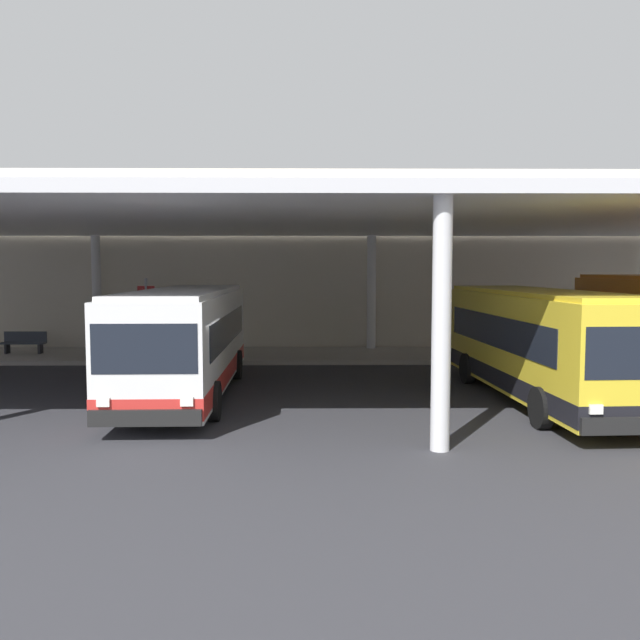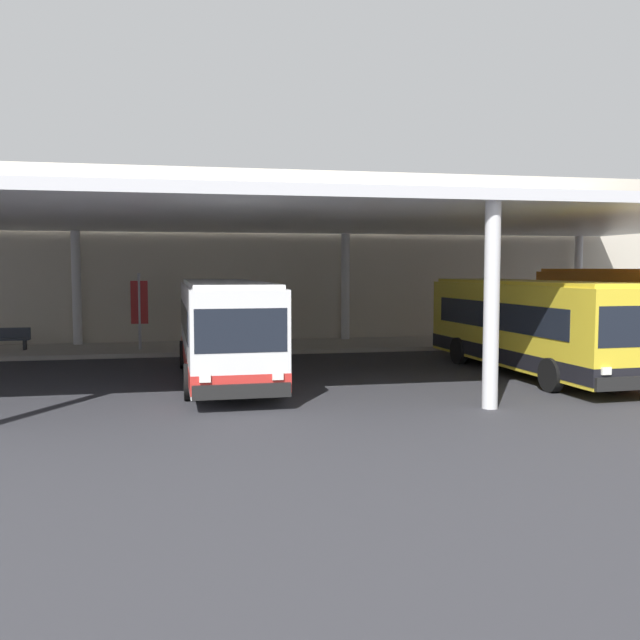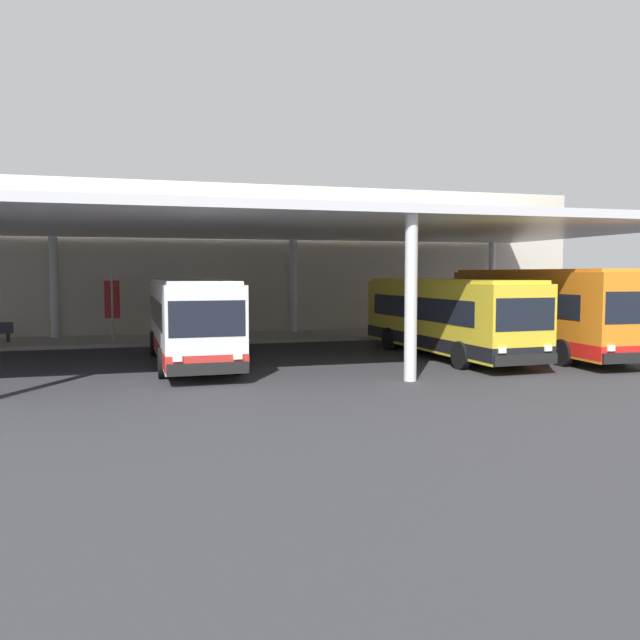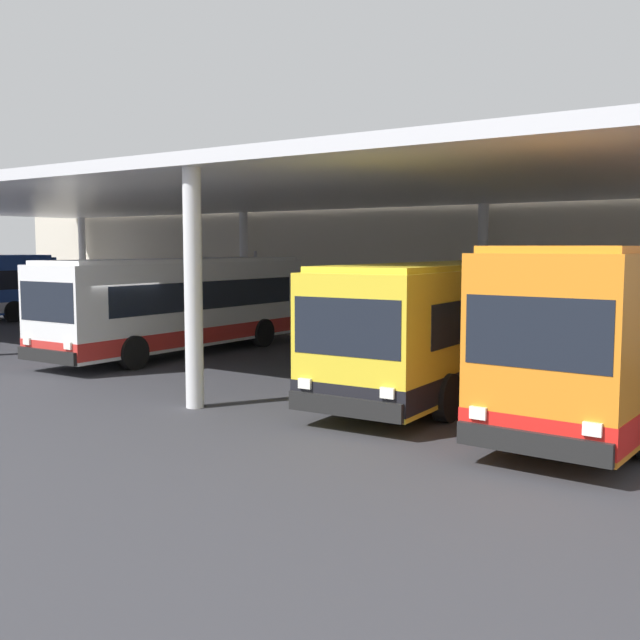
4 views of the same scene
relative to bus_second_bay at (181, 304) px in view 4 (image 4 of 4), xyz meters
The scene contains 10 objects.
ground_plane 3.78m from the bus_second_bay, 86.13° to the right, with size 200.00×200.00×0.00m, color #333338.
platform_kerb 8.51m from the bus_second_bay, 88.43° to the left, with size 42.00×4.50×0.18m, color #A39E93.
station_building_facade 11.88m from the bus_second_bay, 88.87° to the left, with size 48.00×1.60×8.31m, color beige.
canopy_shelter 4.23m from the bus_second_bay, 83.81° to the left, with size 40.00×17.00×5.55m.
bus_second_bay is the anchor object (origin of this frame).
bus_middle_bay 10.24m from the bus_second_bay, ahead, with size 3.08×10.64×3.17m.
bus_far_bay 14.49m from the bus_second_bay, ahead, with size 2.96×11.40×3.57m.
bench_waiting 12.02m from the bus_second_bay, 135.26° to the left, with size 1.80×0.45×0.92m.
trash_bin 14.34m from the bus_second_bay, 145.81° to the left, with size 0.52×0.52×0.98m.
banner_sign 8.16m from the bus_second_bay, 112.18° to the left, with size 0.70×0.12×3.20m.
Camera 4 is at (17.82, -14.31, 3.55)m, focal length 42.00 mm.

